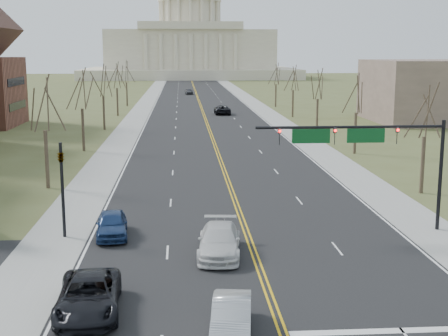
{
  "coord_description": "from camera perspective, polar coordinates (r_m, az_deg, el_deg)",
  "views": [
    {
      "loc": [
        -4.08,
        -24.74,
        11.51
      ],
      "look_at": [
        -1.0,
        20.29,
        3.0
      ],
      "focal_mm": 50.0,
      "sensor_mm": 36.0,
      "label": 1
    }
  ],
  "objects": [
    {
      "name": "edge_line_left",
      "position": [
        135.35,
        -6.35,
        5.74
      ],
      "size": [
        0.15,
        380.0,
        0.01
      ],
      "primitive_type": "cube",
      "color": "silver",
      "rests_on": "road"
    },
    {
      "name": "tree_l_0",
      "position": [
        54.16,
        -16.14,
        5.42
      ],
      "size": [
        3.96,
        3.96,
        9.0
      ],
      "color": "#3B2D23",
      "rests_on": "ground"
    },
    {
      "name": "bldg_right_mass",
      "position": [
        110.16,
        19.82,
        6.66
      ],
      "size": [
        25.0,
        20.0,
        10.0
      ],
      "primitive_type": "cube",
      "color": "brown",
      "rests_on": "ground"
    },
    {
      "name": "edge_line_right",
      "position": [
        135.94,
        1.97,
        5.82
      ],
      "size": [
        0.15,
        380.0,
        0.01
      ],
      "primitive_type": "cube",
      "color": "silver",
      "rests_on": "road"
    },
    {
      "name": "tree_r_3",
      "position": [
        110.6,
        6.35,
        8.04
      ],
      "size": [
        3.74,
        3.74,
        8.5
      ],
      "color": "#3B2D23",
      "rests_on": "ground"
    },
    {
      "name": "road",
      "position": [
        135.29,
        -2.18,
        5.79
      ],
      "size": [
        20.0,
        380.0,
        0.01
      ],
      "primitive_type": "cube",
      "color": "black",
      "rests_on": "ground"
    },
    {
      "name": "car_sb_outer_second",
      "position": [
        39.84,
        -10.21,
        -5.07
      ],
      "size": [
        2.3,
        4.87,
        1.61
      ],
      "primitive_type": "imported",
      "rotation": [
        0.0,
        0.0,
        0.09
      ],
      "color": "navy",
      "rests_on": "road"
    },
    {
      "name": "capitol",
      "position": [
        274.7,
        -3.12,
        11.23
      ],
      "size": [
        90.0,
        60.0,
        50.0
      ],
      "color": "beige",
      "rests_on": "ground"
    },
    {
      "name": "sidewalk_left",
      "position": [
        135.46,
        -7.29,
        5.73
      ],
      "size": [
        4.0,
        380.0,
        0.03
      ],
      "primitive_type": "cube",
      "color": "gray",
      "rests_on": "ground"
    },
    {
      "name": "signal_mast",
      "position": [
        40.35,
        12.74,
        2.22
      ],
      "size": [
        12.12,
        0.44,
        7.2
      ],
      "color": "black",
      "rests_on": "ground"
    },
    {
      "name": "tree_l_4",
      "position": [
        133.31,
        -8.92,
        8.59
      ],
      "size": [
        3.96,
        3.96,
        9.0
      ],
      "color": "#3B2D23",
      "rests_on": "ground"
    },
    {
      "name": "signal_left",
      "position": [
        39.73,
        -14.6,
        -0.99
      ],
      "size": [
        0.32,
        0.36,
        6.0
      ],
      "color": "black",
      "rests_on": "ground"
    },
    {
      "name": "tree_r_1",
      "position": [
        71.65,
        12.04,
        6.48
      ],
      "size": [
        3.74,
        3.74,
        8.5
      ],
      "color": "#3B2D23",
      "rests_on": "ground"
    },
    {
      "name": "car_sb_outer_lead",
      "position": [
        28.81,
        -12.28,
        -11.35
      ],
      "size": [
        3.05,
        6.02,
        1.63
      ],
      "primitive_type": "imported",
      "rotation": [
        0.0,
        0.0,
        0.06
      ],
      "color": "black",
      "rests_on": "road"
    },
    {
      "name": "tree_l_3",
      "position": [
        113.41,
        -9.79,
        8.22
      ],
      "size": [
        3.96,
        3.96,
        9.0
      ],
      "color": "#3B2D23",
      "rests_on": "ground"
    },
    {
      "name": "tree_l_2",
      "position": [
        93.55,
        -11.02,
        7.68
      ],
      "size": [
        3.96,
        3.96,
        9.0
      ],
      "color": "#3B2D23",
      "rests_on": "ground"
    },
    {
      "name": "car_far_nb",
      "position": [
        114.99,
        -0.17,
        5.36
      ],
      "size": [
        2.89,
        6.05,
        1.67
      ],
      "primitive_type": "imported",
      "rotation": [
        0.0,
        0.0,
        3.16
      ],
      "color": "black",
      "rests_on": "road"
    },
    {
      "name": "cross_road",
      "position": [
        33.08,
        3.47,
        -9.7
      ],
      "size": [
        120.0,
        14.0,
        0.01
      ],
      "primitive_type": "cube",
      "color": "black",
      "rests_on": "ground"
    },
    {
      "name": "tree_l_1",
      "position": [
        73.78,
        -12.9,
        6.86
      ],
      "size": [
        3.96,
        3.96,
        9.0
      ],
      "color": "#3B2D23",
      "rests_on": "ground"
    },
    {
      "name": "tree_r_2",
      "position": [
        91.01,
        8.59,
        7.44
      ],
      "size": [
        3.74,
        3.74,
        8.5
      ],
      "color": "#3B2D23",
      "rests_on": "ground"
    },
    {
      "name": "tree_r_0",
      "position": [
        52.76,
        17.96,
        4.76
      ],
      "size": [
        3.74,
        3.74,
        8.5
      ],
      "color": "#3B2D23",
      "rests_on": "ground"
    },
    {
      "name": "tree_r_4",
      "position": [
        130.32,
        4.78,
        8.46
      ],
      "size": [
        3.74,
        3.74,
        8.5
      ],
      "color": "#3B2D23",
      "rests_on": "ground"
    },
    {
      "name": "car_sb_inner_lead",
      "position": [
        26.26,
        0.69,
        -13.48
      ],
      "size": [
        2.1,
        4.73,
        1.51
      ],
      "primitive_type": "imported",
      "rotation": [
        0.0,
        0.0,
        -0.11
      ],
      "color": "#A8ACB0",
      "rests_on": "road"
    },
    {
      "name": "car_far_sb",
      "position": [
        167.9,
        -3.23,
        7.01
      ],
      "size": [
        2.42,
        4.83,
        1.58
      ],
      "primitive_type": "imported",
      "rotation": [
        0.0,
        0.0,
        0.12
      ],
      "color": "#424349",
      "rests_on": "road"
    },
    {
      "name": "center_line",
      "position": [
        135.29,
        -2.18,
        5.8
      ],
      "size": [
        0.42,
        380.0,
        0.01
      ],
      "primitive_type": "cube",
      "color": "gold",
      "rests_on": "road"
    },
    {
      "name": "sidewalk_right",
      "position": [
        136.19,
        2.9,
        5.82
      ],
      "size": [
        4.0,
        380.0,
        0.03
      ],
      "primitive_type": "cube",
      "color": "gray",
      "rests_on": "ground"
    },
    {
      "name": "car_sb_inner_second",
      "position": [
        35.74,
        -0.44,
        -6.68
      ],
      "size": [
        2.84,
        5.95,
        1.67
      ],
      "primitive_type": "imported",
      "rotation": [
        0.0,
        0.0,
        -0.09
      ],
      "color": "silver",
      "rests_on": "road"
    },
    {
      "name": "ground",
      "position": [
        27.59,
        5.11,
        -14.03
      ],
      "size": [
        600.0,
        600.0,
        0.0
      ],
      "primitive_type": "plane",
      "color": "#4B5128",
      "rests_on": "ground"
    },
    {
      "name": "stop_bar",
      "position": [
        27.9,
        15.96,
        -14.1
      ],
      "size": [
        9.5,
        0.5,
        0.01
      ],
      "primitive_type": "cube",
      "color": "silver",
      "rests_on": "road"
    }
  ]
}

